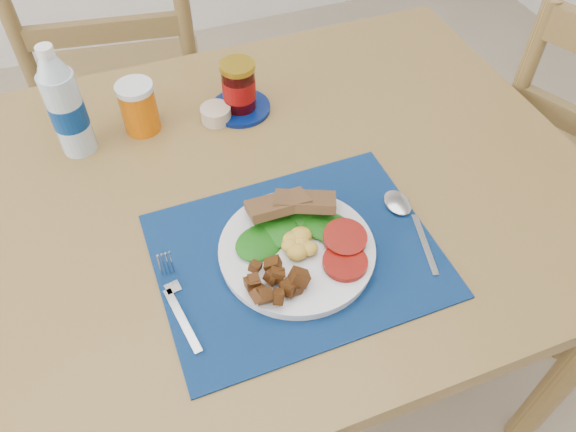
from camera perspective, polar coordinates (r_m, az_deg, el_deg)
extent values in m
cube|color=brown|center=(1.01, -8.07, 0.89)|extent=(1.40, 0.90, 0.04)
cylinder|color=brown|center=(1.37, 26.48, -14.07)|extent=(0.06, 0.06, 0.71)
cylinder|color=brown|center=(1.71, 10.79, 7.29)|extent=(0.06, 0.06, 0.71)
cube|color=brown|center=(1.79, -15.86, 12.40)|extent=(0.51, 0.49, 0.04)
cylinder|color=brown|center=(2.07, -9.19, 10.93)|extent=(0.04, 0.04, 0.44)
cylinder|color=brown|center=(2.10, -19.79, 9.14)|extent=(0.04, 0.04, 0.44)
cylinder|color=brown|center=(1.79, -8.11, 3.88)|extent=(0.04, 0.04, 0.44)
cylinder|color=brown|center=(1.83, -20.14, 1.99)|extent=(0.04, 0.04, 0.44)
cylinder|color=brown|center=(1.94, 22.97, 3.60)|extent=(0.04, 0.04, 0.42)
cylinder|color=brown|center=(1.70, 17.48, -2.12)|extent=(0.04, 0.04, 0.42)
cube|color=black|center=(0.91, 0.90, -3.94)|extent=(0.45, 0.35, 0.00)
cylinder|color=silver|center=(0.90, 0.91, -3.56)|extent=(0.25, 0.25, 0.02)
ellipsoid|color=yellow|center=(0.88, 1.29, -2.83)|extent=(0.06, 0.05, 0.03)
cylinder|color=#9C1505|center=(0.89, 5.78, -3.60)|extent=(0.07, 0.07, 0.01)
ellipsoid|color=#0C3E07|center=(0.91, 0.63, -1.22)|extent=(0.13, 0.08, 0.01)
cube|color=brown|center=(0.92, 0.36, 1.32)|extent=(0.11, 0.08, 0.03)
cube|color=#B2B5BA|center=(0.85, -10.69, -10.36)|extent=(0.03, 0.12, 0.00)
cube|color=#B2B5BA|center=(0.89, -11.90, -6.16)|extent=(0.03, 0.06, 0.00)
cube|color=#B2B5BA|center=(0.94, 13.71, -2.79)|extent=(0.04, 0.12, 0.00)
ellipsoid|color=#B2B5BA|center=(0.99, 11.05, 1.23)|extent=(0.04, 0.06, 0.01)
cylinder|color=#ADBFCC|center=(1.10, -21.42, 9.65)|extent=(0.06, 0.06, 0.16)
cylinder|color=navy|center=(1.10, -21.42, 9.65)|extent=(0.06, 0.06, 0.05)
cone|color=#ADBFCC|center=(1.05, -23.01, 13.91)|extent=(0.06, 0.06, 0.04)
cylinder|color=white|center=(1.03, -23.49, 15.16)|extent=(0.03, 0.03, 0.02)
cylinder|color=#CE5C05|center=(1.13, -14.89, 10.51)|extent=(0.07, 0.07, 0.10)
cylinder|color=tan|center=(1.14, -7.34, 10.24)|extent=(0.06, 0.06, 0.03)
cylinder|color=#051654|center=(1.17, -4.84, 10.89)|extent=(0.12, 0.12, 0.01)
cylinder|color=black|center=(1.14, -5.00, 12.83)|extent=(0.07, 0.07, 0.09)
cylinder|color=maroon|center=(1.14, -5.00, 12.85)|extent=(0.07, 0.07, 0.04)
cylinder|color=#A9841C|center=(1.11, -5.18, 14.91)|extent=(0.07, 0.07, 0.01)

